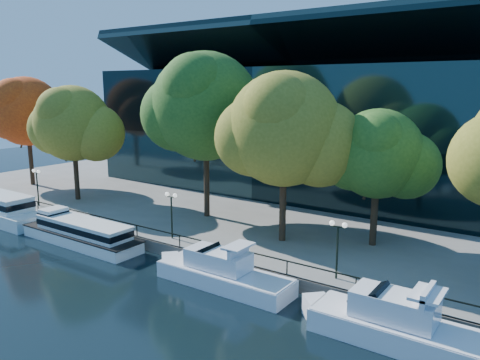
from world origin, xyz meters
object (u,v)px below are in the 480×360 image
Objects in this scene: tour_boat at (78,231)px; cruiser_near at (219,271)px; tree_0 at (27,113)px; lamp_0 at (37,179)px; tree_2 at (207,109)px; lamp_2 at (338,237)px; cruiser_far at (393,323)px; tree_4 at (379,156)px; tree_1 at (73,125)px; lamp_1 at (171,205)px; tree_3 at (286,132)px.

cruiser_near is (15.85, 0.04, -0.13)m from tour_boat.
lamp_0 is (10.95, -6.10, -6.53)m from tree_0.
lamp_2 is (16.92, -7.23, -7.76)m from tree_2.
lamp_2 reaches higher than cruiser_far.
lamp_0 is at bearing -29.12° from tree_0.
tree_2 is 1.45× the size of tree_4.
cruiser_near is at bearing -16.54° from tree_1.
tree_2 is (6.25, 10.86, 10.59)m from tour_boat.
lamp_2 is at bearing -23.14° from tree_2.
tour_boat is 1.10× the size of tree_1.
tree_0 reaches higher than cruiser_far.
cruiser_far is at bearing -39.26° from lamp_2.
cruiser_far is 52.96m from tree_0.
lamp_0 reaches higher than cruiser_far.
lamp_0 and lamp_1 have the same top height.
lamp_2 is (45.92, -6.10, -6.53)m from tree_0.
lamp_2 is at bearing 140.74° from cruiser_far.
cruiser_near is 12.51m from cruiser_far.
tree_4 is at bearing 91.38° from lamp_2.
tree_1 is (-26.51, 7.87, 8.59)m from cruiser_near.
tour_boat is at bearing -171.09° from lamp_2.
lamp_0 is at bearing -170.14° from tree_3.
tree_3 is at bearing 30.63° from lamp_1.
tour_boat is 20.52m from tree_3.
tree_2 reaches higher than cruiser_near.
cruiser_near is at bearing -93.05° from tree_3.
cruiser_far is at bearing -66.61° from tree_4.
tree_4 reaches higher than lamp_2.
lamp_0 is 1.00× the size of lamp_1.
tree_1 is (-10.66, 7.92, 8.45)m from tour_boat.
tree_1 reaches higher than lamp_0.
tree_3 is 29.20m from lamp_0.
tree_3 is 1.27× the size of tree_4.
cruiser_near is 12.54m from tree_3.
tree_2 is 4.03× the size of lamp_2.
tree_4 reaches higher than lamp_0.
tree_2 is at bearing 104.02° from lamp_1.
tree_1 reaches higher than lamp_2.
lamp_0 is at bearing 172.61° from cruiser_near.
tree_3 is at bearing 86.95° from cruiser_near.
lamp_0 is at bearing 162.90° from tour_boat.
tree_3 is (-12.04, 9.11, 9.10)m from cruiser_far.
tour_boat is at bearing -119.91° from tree_2.
lamp_2 is at bearing -7.22° from tree_1.
tree_4 is 36.00m from lamp_0.
tour_boat is at bearing -152.42° from tree_3.
cruiser_near is at bearing -24.70° from lamp_1.
lamp_0 is at bearing -104.87° from tree_1.
lamp_2 is at bearing -88.62° from tree_4.
lamp_1 is (1.80, -7.23, -7.76)m from tree_2.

